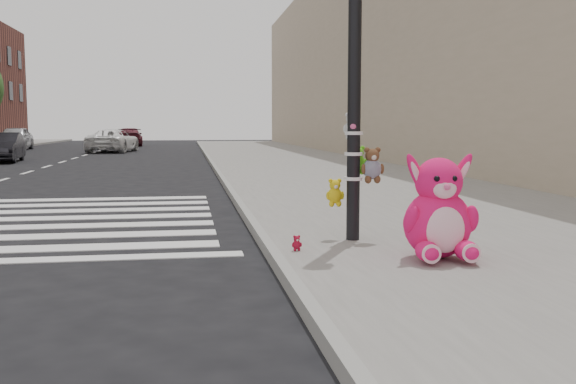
{
  "coord_description": "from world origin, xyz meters",
  "views": [
    {
      "loc": [
        0.6,
        -5.73,
        1.54
      ],
      "look_at": [
        1.78,
        1.7,
        0.75
      ],
      "focal_mm": 40.0,
      "sensor_mm": 36.0,
      "label": 1
    }
  ],
  "objects": [
    {
      "name": "red_teddy",
      "position": [
        1.8,
        1.2,
        0.23
      ],
      "size": [
        0.13,
        0.1,
        0.18
      ],
      "primitive_type": null,
      "rotation": [
        0.0,
        0.0,
        0.13
      ],
      "color": "#A4102A",
      "rests_on": "sidewalk_near"
    },
    {
      "name": "pink_bunny",
      "position": [
        3.2,
        0.57,
        0.6
      ],
      "size": [
        0.8,
        0.86,
        1.13
      ],
      "rotation": [
        0.0,
        0.0,
        -0.07
      ],
      "color": "#FD1569",
      "rests_on": "sidewalk_near"
    },
    {
      "name": "car_dark_far",
      "position": [
        -6.92,
        22.34,
        0.61
      ],
      "size": [
        1.67,
        3.83,
        1.22
      ],
      "primitive_type": "imported",
      "rotation": [
        0.0,
        0.0,
        0.1
      ],
      "color": "black",
      "rests_on": "ground"
    },
    {
      "name": "bld_near",
      "position": [
        10.5,
        20.0,
        5.0
      ],
      "size": [
        5.0,
        60.0,
        10.0
      ],
      "primitive_type": "cube",
      "color": "tan",
      "rests_on": "ground"
    },
    {
      "name": "curb_edge",
      "position": [
        1.55,
        10.0,
        0.07
      ],
      "size": [
        0.12,
        80.0,
        0.15
      ],
      "primitive_type": "cube",
      "color": "gray",
      "rests_on": "ground"
    },
    {
      "name": "car_silver_deep",
      "position": [
        -9.8,
        35.88,
        0.73
      ],
      "size": [
        1.98,
        4.38,
        1.46
      ],
      "primitive_type": "imported",
      "rotation": [
        0.0,
        0.0,
        0.06
      ],
      "color": "#A7A8AC",
      "rests_on": "ground"
    },
    {
      "name": "ground",
      "position": [
        0.0,
        0.0,
        0.0
      ],
      "size": [
        120.0,
        120.0,
        0.0
      ],
      "primitive_type": "plane",
      "color": "black",
      "rests_on": "ground"
    },
    {
      "name": "car_maroon_near",
      "position": [
        -3.5,
        42.35,
        0.65
      ],
      "size": [
        2.24,
        4.63,
        1.3
      ],
      "primitive_type": "imported",
      "rotation": [
        0.0,
        0.0,
        3.24
      ],
      "color": "#571925",
      "rests_on": "ground"
    },
    {
      "name": "sidewalk_near",
      "position": [
        5.0,
        10.0,
        0.07
      ],
      "size": [
        7.0,
        80.0,
        0.14
      ],
      "primitive_type": "cube",
      "color": "slate",
      "rests_on": "ground"
    },
    {
      "name": "signal_pole",
      "position": [
        2.62,
        1.81,
        1.81
      ],
      "size": [
        0.69,
        0.48,
        4.0
      ],
      "color": "black",
      "rests_on": "sidewalk_near"
    },
    {
      "name": "car_white_near",
      "position": [
        -3.5,
        31.76,
        0.65
      ],
      "size": [
        2.79,
        4.91,
        1.29
      ],
      "primitive_type": "imported",
      "rotation": [
        0.0,
        0.0,
        3.0
      ],
      "color": "white",
      "rests_on": "ground"
    }
  ]
}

